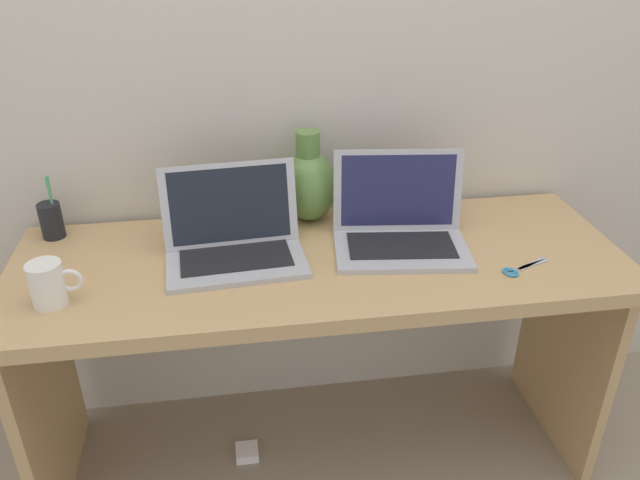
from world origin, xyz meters
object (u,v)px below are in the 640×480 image
Objects in this scene: power_brick at (247,452)px; laptop_left at (233,234)px; green_vase at (308,184)px; scissors at (518,269)px; pen_cup at (51,219)px; laptop_right at (399,221)px; coffee_mug at (49,284)px.

laptop_left is at bearing 74.58° from power_brick.
power_brick is (-0.23, -0.21, -0.82)m from green_vase.
pen_cup is at bearing 163.07° from scissors.
laptop_right reaches higher than laptop_left.
green_vase reaches higher than coffee_mug.
scissors is at bearing -14.99° from laptop_left.
green_vase is at bearing 0.62° from pen_cup.
power_brick is at bearing -105.42° from laptop_left.
laptop_left is 2.60× the size of scissors.
scissors is (0.49, -0.37, -0.11)m from green_vase.
pen_cup is 0.92m from power_brick.
laptop_right reaches higher than pen_cup.
green_vase is 0.74m from coffee_mug.
laptop_left is 0.46m from coffee_mug.
laptop_right is 3.15× the size of coffee_mug.
laptop_left is 0.77m from power_brick.
laptop_left is 0.74m from scissors.
coffee_mug is at bearing -161.28° from power_brick.
pen_cup is at bearing 157.35° from power_brick.
coffee_mug is at bearing -78.85° from pen_cup.
scissors is at bearing -16.93° from pen_cup.
green_vase is (0.22, 0.18, 0.05)m from laptop_left.
laptop_right is 0.29m from green_vase.
laptop_right reaches higher than power_brick.
laptop_right is at bearing 11.29° from coffee_mug.
green_vase is at bearing 42.51° from power_brick.
coffee_mug is at bearing 178.89° from scissors.
power_brick is (-0.46, -0.03, -0.77)m from laptop_right.
coffee_mug is 0.66× the size of pen_cup.
coffee_mug is at bearing -168.71° from laptop_right.
power_brick is at bearing -22.65° from pen_cup.
green_vase is at bearing 39.61° from laptop_left.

